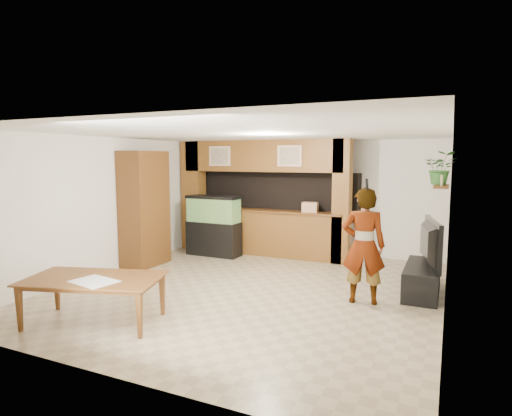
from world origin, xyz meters
The scene contains 20 objects.
floor centered at (0.00, 0.00, 0.00)m, with size 6.50×6.50×0.00m, color tan.
ceiling centered at (0.00, 0.00, 2.60)m, with size 6.50×6.50×0.00m, color white.
wall_back centered at (0.00, 3.25, 1.30)m, with size 6.00×6.00×0.00m, color silver.
wall_left centered at (-3.00, 0.00, 1.30)m, with size 6.50×6.50×0.00m, color silver.
wall_right centered at (3.00, 0.00, 1.30)m, with size 6.50×6.50×0.00m, color silver.
partition centered at (-0.95, 2.64, 1.31)m, with size 4.20×0.99×2.60m.
wall_clock centered at (-2.97, 1.00, 1.90)m, with size 0.05×0.25×0.25m.
wall_shelf centered at (2.85, 1.95, 1.70)m, with size 0.25×0.90×0.04m, color brown.
pantry_cabinet centered at (-2.70, 0.60, 1.17)m, with size 0.59×0.96×2.35m, color brown.
trash_can centered at (-2.70, 0.54, 0.26)m, with size 0.28×0.28×0.51m, color #B2B2B7.
aquarium centered at (-1.85, 1.95, 0.67)m, with size 1.23×0.46×1.36m.
tv_stand centered at (2.65, 0.92, 0.24)m, with size 0.52×1.42×0.47m, color black.
television centered at (2.65, 0.92, 0.85)m, with size 1.31×0.17×0.75m, color black.
photo_frame centered at (2.85, 1.70, 1.81)m, with size 0.03×0.14×0.19m, color tan.
potted_plant centered at (2.82, 2.15, 2.02)m, with size 0.55×0.47×0.61m, color #2E6628.
person centered at (1.85, 0.08, 0.88)m, with size 0.64×0.42×1.77m, color #937350.
microphone centered at (1.90, -0.08, 1.82)m, with size 0.04×0.04×0.17m, color black.
dining_table centered at (-1.24, -2.27, 0.31)m, with size 1.77×0.99×0.62m, color brown.
newspaper_a centered at (-1.10, -2.38, 0.63)m, with size 0.57×0.41×0.01m, color silver.
counter_box centered at (0.26, 2.45, 1.15)m, with size 0.33×0.22×0.22m, color tan.
Camera 1 is at (3.01, -6.36, 2.19)m, focal length 30.00 mm.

